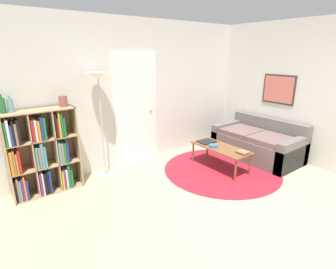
{
  "coord_description": "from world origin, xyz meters",
  "views": [
    {
      "loc": [
        -2.46,
        -1.55,
        2.02
      ],
      "look_at": [
        -0.22,
        1.42,
        0.85
      ],
      "focal_mm": 28.0,
      "sensor_mm": 36.0,
      "label": 1
    }
  ],
  "objects_px": {
    "bookshelf": "(41,154)",
    "floor_lamp": "(99,87)",
    "bottle_middle": "(10,105)",
    "vase_on_shelf": "(63,101)",
    "laptop": "(207,142)",
    "bowl": "(213,146)",
    "bottle_left": "(2,105)",
    "couch": "(259,143)",
    "coffee_table": "(221,149)"
  },
  "relations": [
    {
      "from": "bookshelf",
      "to": "floor_lamp",
      "type": "bearing_deg",
      "value": -2.4
    },
    {
      "from": "floor_lamp",
      "to": "bottle_middle",
      "type": "xyz_separation_m",
      "value": [
        -1.21,
        0.07,
        -0.16
      ]
    },
    {
      "from": "bottle_middle",
      "to": "vase_on_shelf",
      "type": "relative_size",
      "value": 1.4
    },
    {
      "from": "laptop",
      "to": "vase_on_shelf",
      "type": "height_order",
      "value": "vase_on_shelf"
    },
    {
      "from": "laptop",
      "to": "bottle_middle",
      "type": "relative_size",
      "value": 1.41
    },
    {
      "from": "floor_lamp",
      "to": "bowl",
      "type": "distance_m",
      "value": 2.18
    },
    {
      "from": "bookshelf",
      "to": "bottle_left",
      "type": "bearing_deg",
      "value": 175.53
    },
    {
      "from": "floor_lamp",
      "to": "bottle_middle",
      "type": "distance_m",
      "value": 1.22
    },
    {
      "from": "floor_lamp",
      "to": "bottle_left",
      "type": "height_order",
      "value": "floor_lamp"
    },
    {
      "from": "bookshelf",
      "to": "couch",
      "type": "distance_m",
      "value": 3.94
    },
    {
      "from": "bookshelf",
      "to": "coffee_table",
      "type": "relative_size",
      "value": 1.15
    },
    {
      "from": "bowl",
      "to": "vase_on_shelf",
      "type": "relative_size",
      "value": 0.88
    },
    {
      "from": "coffee_table",
      "to": "bowl",
      "type": "bearing_deg",
      "value": 146.38
    },
    {
      "from": "couch",
      "to": "coffee_table",
      "type": "bearing_deg",
      "value": 175.85
    },
    {
      "from": "bowl",
      "to": "bottle_left",
      "type": "relative_size",
      "value": 0.56
    },
    {
      "from": "couch",
      "to": "vase_on_shelf",
      "type": "xyz_separation_m",
      "value": [
        -3.37,
        1.09,
        1.06
      ]
    },
    {
      "from": "bookshelf",
      "to": "floor_lamp",
      "type": "relative_size",
      "value": 0.73
    },
    {
      "from": "couch",
      "to": "bottle_left",
      "type": "relative_size",
      "value": 6.57
    },
    {
      "from": "coffee_table",
      "to": "laptop",
      "type": "distance_m",
      "value": 0.35
    },
    {
      "from": "floor_lamp",
      "to": "bowl",
      "type": "bearing_deg",
      "value": -28.25
    },
    {
      "from": "bookshelf",
      "to": "floor_lamp",
      "type": "height_order",
      "value": "floor_lamp"
    },
    {
      "from": "coffee_table",
      "to": "floor_lamp",
      "type": "bearing_deg",
      "value": 151.39
    },
    {
      "from": "bottle_middle",
      "to": "vase_on_shelf",
      "type": "height_order",
      "value": "bottle_middle"
    },
    {
      "from": "bookshelf",
      "to": "coffee_table",
      "type": "xyz_separation_m",
      "value": [
        2.73,
        -1.01,
        -0.24
      ]
    },
    {
      "from": "bookshelf",
      "to": "laptop",
      "type": "xyz_separation_m",
      "value": [
        2.72,
        -0.67,
        -0.19
      ]
    },
    {
      "from": "laptop",
      "to": "bottle_middle",
      "type": "bearing_deg",
      "value": 166.73
    },
    {
      "from": "bookshelf",
      "to": "bottle_left",
      "type": "distance_m",
      "value": 0.83
    },
    {
      "from": "floor_lamp",
      "to": "vase_on_shelf",
      "type": "distance_m",
      "value": 0.57
    },
    {
      "from": "couch",
      "to": "bowl",
      "type": "xyz_separation_m",
      "value": [
        -1.16,
        0.15,
        0.16
      ]
    },
    {
      "from": "bookshelf",
      "to": "vase_on_shelf",
      "type": "bearing_deg",
      "value": 0.55
    },
    {
      "from": "floor_lamp",
      "to": "couch",
      "type": "bearing_deg",
      "value": -20.36
    },
    {
      "from": "vase_on_shelf",
      "to": "bookshelf",
      "type": "bearing_deg",
      "value": -179.45
    },
    {
      "from": "coffee_table",
      "to": "bookshelf",
      "type": "bearing_deg",
      "value": 159.63
    },
    {
      "from": "bottle_left",
      "to": "bowl",
      "type": "bearing_deg",
      "value": -17.98
    },
    {
      "from": "bookshelf",
      "to": "coffee_table",
      "type": "distance_m",
      "value": 2.92
    },
    {
      "from": "laptop",
      "to": "bowl",
      "type": "height_order",
      "value": "bowl"
    },
    {
      "from": "bottle_left",
      "to": "vase_on_shelf",
      "type": "height_order",
      "value": "bottle_left"
    },
    {
      "from": "couch",
      "to": "bowl",
      "type": "relative_size",
      "value": 11.66
    },
    {
      "from": "bottle_left",
      "to": "bottle_middle",
      "type": "distance_m",
      "value": 0.09
    },
    {
      "from": "floor_lamp",
      "to": "bottle_left",
      "type": "bearing_deg",
      "value": 177.03
    },
    {
      "from": "bookshelf",
      "to": "laptop",
      "type": "height_order",
      "value": "bookshelf"
    },
    {
      "from": "floor_lamp",
      "to": "bottle_left",
      "type": "relative_size",
      "value": 6.94
    },
    {
      "from": "coffee_table",
      "to": "bottle_middle",
      "type": "relative_size",
      "value": 4.91
    },
    {
      "from": "bookshelf",
      "to": "laptop",
      "type": "bearing_deg",
      "value": -13.86
    },
    {
      "from": "couch",
      "to": "bottle_middle",
      "type": "bearing_deg",
      "value": 164.47
    },
    {
      "from": "couch",
      "to": "vase_on_shelf",
      "type": "relative_size",
      "value": 10.31
    },
    {
      "from": "coffee_table",
      "to": "vase_on_shelf",
      "type": "distance_m",
      "value": 2.72
    },
    {
      "from": "floor_lamp",
      "to": "bowl",
      "type": "relative_size",
      "value": 12.32
    },
    {
      "from": "laptop",
      "to": "bottle_left",
      "type": "bearing_deg",
      "value": 167.21
    },
    {
      "from": "bowl",
      "to": "bookshelf",
      "type": "bearing_deg",
      "value": 160.28
    }
  ]
}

